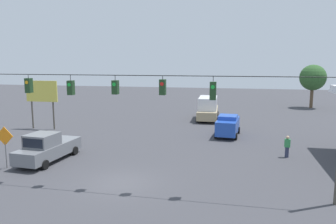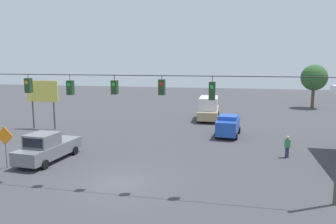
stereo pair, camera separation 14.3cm
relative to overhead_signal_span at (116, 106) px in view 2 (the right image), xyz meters
name	(u,v)px [view 2 (the right image)]	position (x,y,z in m)	size (l,w,h in m)	color
ground_plane	(121,183)	(0.05, -0.56, -4.65)	(140.00, 140.00, 0.00)	#3D3D42
overhead_signal_span	(116,106)	(0.00, 0.00, 0.00)	(23.34, 0.38, 7.37)	#4C473D
sedan_blue_oncoming_far	(228,125)	(-5.75, -14.36, -3.61)	(2.36, 4.55, 2.01)	#234CB2
pickup_truck_grey_parked_shoulder	(47,148)	(6.69, -3.53, -3.67)	(2.52, 5.66, 2.12)	slate
box_truck_tan_oncoming_deep	(209,108)	(-3.07, -23.07, -3.27)	(2.73, 7.24, 2.78)	tan
traffic_cone_nearest	(40,156)	(7.18, -3.35, -4.28)	(0.42, 0.42, 0.75)	orange
traffic_cone_second	(58,148)	(7.11, -5.68, -4.28)	(0.42, 0.42, 0.75)	orange
traffic_cone_third	(71,141)	(7.26, -7.93, -4.28)	(0.42, 0.42, 0.75)	orange
roadside_billboard	(43,94)	(13.48, -13.65, -0.99)	(3.55, 0.16, 5.11)	#4C473D
work_zone_sign	(5,139)	(8.53, -1.56, -2.66)	(1.27, 0.06, 2.84)	slate
pedestrian	(287,147)	(-10.30, -8.06, -3.83)	(0.40, 0.28, 1.64)	#2D334C
tree_horizon_left	(314,78)	(-17.71, -36.27, -0.04)	(3.90, 3.90, 6.60)	brown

